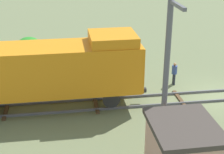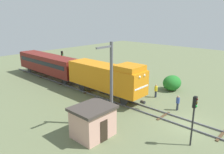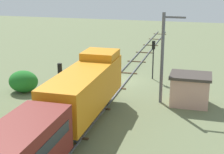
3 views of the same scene
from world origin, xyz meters
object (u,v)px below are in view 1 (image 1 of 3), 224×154
catenary_mast (167,72)px  relay_hut (182,150)px  locomotive (53,68)px  traffic_signal_mid (95,51)px  worker_near_track (174,72)px  worker_by_signal (118,66)px

catenary_mast → relay_hut: 3.74m
catenary_mast → relay_hut: size_ratio=2.27×
relay_hut → locomotive: bearing=37.0°
locomotive → relay_hut: bearing=-143.0°
traffic_signal_mid → relay_hut: traffic_signal_mid is taller
worker_near_track → catenary_mast: catenary_mast is taller
catenary_mast → traffic_signal_mid: bearing=17.2°
worker_near_track → catenary_mast: size_ratio=0.21×
locomotive → worker_near_track: 9.08m
worker_near_track → relay_hut: size_ratio=0.49×
locomotive → worker_near_track: bearing=-74.4°
worker_near_track → worker_by_signal: size_ratio=1.00×
traffic_signal_mid → worker_near_track: (-1.00, -5.69, -1.56)m
traffic_signal_mid → worker_near_track: size_ratio=2.15×
worker_near_track → catenary_mast: (-7.46, 3.08, 3.23)m
traffic_signal_mid → catenary_mast: 9.01m
worker_by_signal → relay_hut: 11.75m
worker_by_signal → catenary_mast: (-9.26, -0.80, 3.23)m
locomotive → worker_by_signal: 6.55m
relay_hut → worker_by_signal: bearing=4.6°
worker_by_signal → catenary_mast: size_ratio=0.21×
worker_by_signal → catenary_mast: bearing=170.3°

